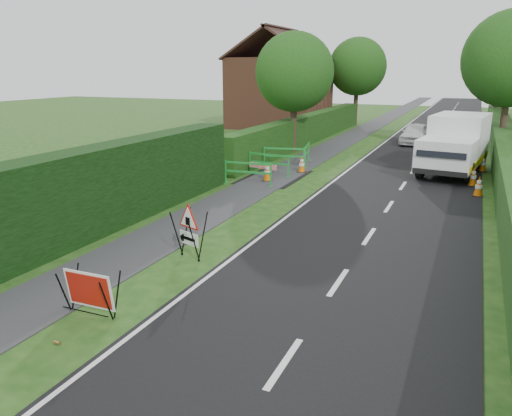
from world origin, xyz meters
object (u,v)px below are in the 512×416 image
(works_van, at_px, (456,143))
(hatchback_car, at_px, (415,134))
(red_rect_sign, at_px, (89,291))
(triangle_sign, at_px, (188,227))

(works_van, height_order, hatchback_car, works_van)
(red_rect_sign, relative_size, triangle_sign, 0.89)
(red_rect_sign, bearing_deg, works_van, 71.05)
(red_rect_sign, xyz_separation_m, hatchback_car, (3.07, 26.62, 0.14))
(red_rect_sign, height_order, hatchback_car, hatchback_car)
(red_rect_sign, bearing_deg, hatchback_car, 82.57)
(red_rect_sign, relative_size, works_van, 0.18)
(works_van, bearing_deg, triangle_sign, -103.70)
(triangle_sign, relative_size, works_van, 0.20)
(hatchback_car, bearing_deg, triangle_sign, -94.85)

